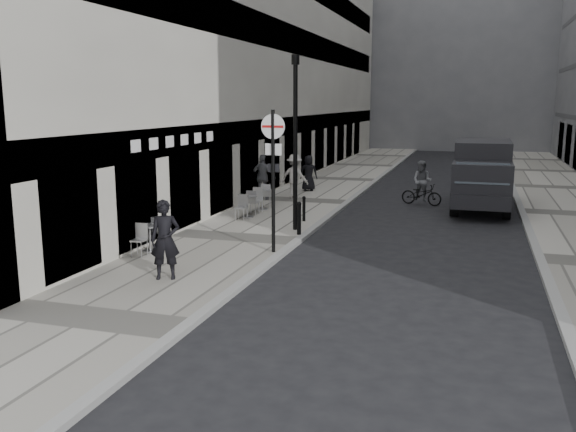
% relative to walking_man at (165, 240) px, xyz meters
% --- Properties ---
extents(ground, '(120.00, 120.00, 0.00)m').
position_rel_walking_man_xyz_m(ground, '(1.84, -5.56, -1.08)').
color(ground, black).
rests_on(ground, ground).
extents(sidewalk, '(4.00, 60.00, 0.12)m').
position_rel_walking_man_xyz_m(sidewalk, '(-0.16, 12.44, -1.02)').
color(sidewalk, '#AAA599').
rests_on(sidewalk, ground).
extents(building_left, '(4.00, 45.00, 18.00)m').
position_rel_walking_man_xyz_m(building_left, '(-4.16, 18.94, 7.92)').
color(building_left, beige).
rests_on(building_left, ground).
extents(building_far, '(24.00, 16.00, 22.00)m').
position_rel_walking_man_xyz_m(building_far, '(3.34, 50.44, 9.92)').
color(building_far, gray).
rests_on(building_far, ground).
extents(walking_man, '(0.82, 0.69, 1.92)m').
position_rel_walking_man_xyz_m(walking_man, '(0.00, 0.00, 0.00)').
color(walking_man, black).
rests_on(walking_man, sidewalk).
extents(sign_post, '(0.69, 0.11, 3.99)m').
position_rel_walking_man_xyz_m(sign_post, '(1.64, 3.27, 1.59)').
color(sign_post, black).
rests_on(sign_post, sidewalk).
extents(lamppost, '(0.26, 0.26, 5.68)m').
position_rel_walking_man_xyz_m(lamppost, '(1.35, 6.39, 2.20)').
color(lamppost, black).
rests_on(lamppost, sidewalk).
extents(bollard_near, '(0.13, 0.13, 0.99)m').
position_rel_walking_man_xyz_m(bollard_near, '(1.69, 5.70, -0.46)').
color(bollard_near, black).
rests_on(bollard_near, sidewalk).
extents(bollard_far, '(0.11, 0.11, 0.84)m').
position_rel_walking_man_xyz_m(bollard_far, '(1.24, 7.88, -0.54)').
color(bollard_far, black).
rests_on(bollard_far, sidewalk).
extents(panel_van, '(2.22, 5.84, 2.74)m').
position_rel_walking_man_xyz_m(panel_van, '(7.27, 13.07, 0.46)').
color(panel_van, black).
rests_on(panel_van, ground).
extents(cyclist, '(1.84, 1.03, 1.88)m').
position_rel_walking_man_xyz_m(cyclist, '(4.87, 13.34, -0.35)').
color(cyclist, black).
rests_on(cyclist, ground).
extents(pedestrian_a, '(1.15, 0.49, 1.96)m').
position_rel_walking_man_xyz_m(pedestrian_a, '(-1.76, 11.99, 0.02)').
color(pedestrian_a, slate).
rests_on(pedestrian_a, sidewalk).
extents(pedestrian_b, '(1.30, 0.81, 1.93)m').
position_rel_walking_man_xyz_m(pedestrian_b, '(-0.59, 12.81, 0.00)').
color(pedestrian_b, '#B8B2AA').
rests_on(pedestrian_b, sidewalk).
extents(pedestrian_c, '(0.91, 0.69, 1.69)m').
position_rel_walking_man_xyz_m(pedestrian_c, '(-0.59, 15.17, -0.11)').
color(pedestrian_c, black).
rests_on(pedestrian_c, sidewalk).
extents(cafe_table_near, '(0.69, 1.57, 0.89)m').
position_rel_walking_man_xyz_m(cafe_table_near, '(-1.76, 2.32, -0.51)').
color(cafe_table_near, '#A5A5A7').
rests_on(cafe_table_near, sidewalk).
extents(cafe_table_mid, '(0.74, 1.67, 0.95)m').
position_rel_walking_man_xyz_m(cafe_table_mid, '(-0.96, 9.61, -0.48)').
color(cafe_table_mid, silver).
rests_on(cafe_table_mid, sidewalk).
extents(cafe_table_far, '(0.71, 1.61, 0.92)m').
position_rel_walking_man_xyz_m(cafe_table_far, '(-0.96, 7.97, -0.50)').
color(cafe_table_far, '#A9A9AB').
rests_on(cafe_table_far, sidewalk).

